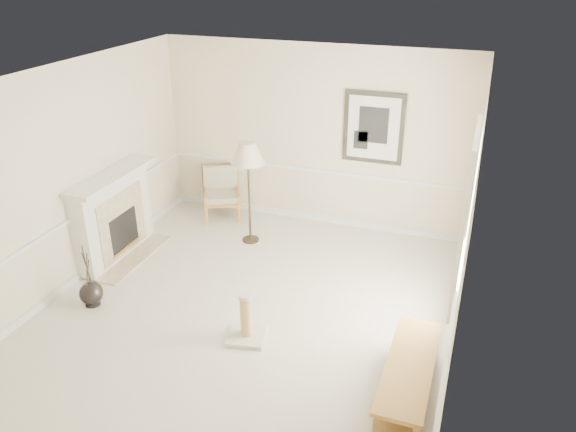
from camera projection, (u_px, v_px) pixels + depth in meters
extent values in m
plane|color=silver|center=(248.00, 307.00, 7.17)|extent=(5.50, 5.50, 0.00)
cube|color=beige|center=(314.00, 137.00, 8.88)|extent=(5.00, 0.04, 2.90)
cube|color=beige|center=(98.00, 347.00, 4.21)|extent=(5.00, 0.04, 2.90)
cube|color=beige|center=(68.00, 178.00, 7.30)|extent=(0.04, 5.50, 2.90)
cube|color=beige|center=(467.00, 238.00, 5.79)|extent=(0.04, 5.50, 2.90)
cube|color=white|center=(240.00, 79.00, 5.92)|extent=(5.00, 5.50, 0.04)
cube|color=white|center=(312.00, 217.00, 9.47)|extent=(4.95, 0.04, 0.10)
cube|color=white|center=(313.00, 170.00, 9.10)|extent=(4.95, 0.04, 0.05)
cube|color=white|center=(466.00, 217.00, 6.12)|extent=(0.03, 1.20, 1.80)
cube|color=white|center=(465.00, 217.00, 6.13)|extent=(0.05, 1.34, 1.94)
cube|color=black|center=(374.00, 128.00, 8.46)|extent=(0.92, 0.04, 1.10)
cube|color=white|center=(373.00, 128.00, 8.44)|extent=(0.78, 0.01, 0.96)
cube|color=black|center=(373.00, 125.00, 8.42)|extent=(0.45, 0.01, 0.55)
cube|color=white|center=(113.00, 218.00, 8.12)|extent=(0.28, 1.50, 1.25)
cube|color=white|center=(110.00, 176.00, 7.82)|extent=(0.46, 1.64, 0.06)
cube|color=#C6B28E|center=(122.00, 224.00, 8.11)|extent=(0.02, 1.05, 0.95)
cube|color=black|center=(124.00, 232.00, 8.16)|extent=(0.02, 0.62, 0.58)
cube|color=gold|center=(127.00, 248.00, 8.27)|extent=(0.01, 0.66, 0.05)
cube|color=#C6B28E|center=(128.00, 256.00, 8.34)|extent=(0.60, 1.50, 0.03)
sphere|color=black|center=(91.00, 293.00, 7.16)|extent=(0.30, 0.30, 0.30)
cylinder|color=black|center=(93.00, 302.00, 7.21)|extent=(0.19, 0.19, 0.09)
cylinder|color=black|center=(86.00, 267.00, 6.99)|extent=(0.05, 0.13, 0.47)
cylinder|color=black|center=(87.00, 269.00, 7.01)|extent=(0.06, 0.15, 0.39)
cylinder|color=black|center=(86.00, 264.00, 6.97)|extent=(0.03, 0.07, 0.56)
cube|color=#A37B34|center=(206.00, 215.00, 9.27)|extent=(0.07, 0.07, 0.34)
cube|color=#A37B34|center=(206.00, 201.00, 9.76)|extent=(0.07, 0.07, 0.34)
cube|color=#A37B34|center=(239.00, 213.00, 9.34)|extent=(0.07, 0.07, 0.34)
cube|color=#A37B34|center=(237.00, 200.00, 9.83)|extent=(0.07, 0.07, 0.34)
cube|color=#A37B34|center=(222.00, 199.00, 9.49)|extent=(0.83, 0.83, 0.04)
cube|color=#A37B34|center=(220.00, 178.00, 9.62)|extent=(0.61, 0.41, 0.48)
cube|color=#A37B34|center=(205.00, 192.00, 9.39)|extent=(0.33, 0.57, 0.04)
cube|color=#A37B34|center=(238.00, 190.00, 9.46)|extent=(0.33, 0.57, 0.04)
cube|color=silver|center=(222.00, 195.00, 9.45)|extent=(0.76, 0.76, 0.11)
cube|color=silver|center=(220.00, 178.00, 9.57)|extent=(0.58, 0.42, 0.43)
cylinder|color=black|center=(251.00, 240.00, 8.81)|extent=(0.26, 0.26, 0.03)
cylinder|color=black|center=(249.00, 197.00, 8.49)|extent=(0.03, 0.03, 1.45)
cone|color=beige|center=(248.00, 153.00, 8.19)|extent=(0.63, 0.63, 0.32)
cube|color=#A37B34|center=(410.00, 366.00, 5.54)|extent=(0.48, 1.55, 0.04)
cube|color=#A37B34|center=(407.00, 390.00, 5.68)|extent=(0.41, 1.44, 0.03)
cube|color=#A37B34|center=(376.00, 430.00, 5.10)|extent=(0.06, 0.06, 0.40)
cube|color=#A37B34|center=(402.00, 338.00, 6.29)|extent=(0.06, 0.06, 0.40)
cube|color=#A37B34|center=(434.00, 345.00, 6.18)|extent=(0.06, 0.06, 0.40)
cube|color=beige|center=(247.00, 336.00, 6.60)|extent=(0.50, 0.50, 0.05)
cylinder|color=tan|center=(246.00, 316.00, 6.48)|extent=(0.14, 0.14, 0.51)
cylinder|color=beige|center=(245.00, 296.00, 6.36)|extent=(0.16, 0.16, 0.04)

